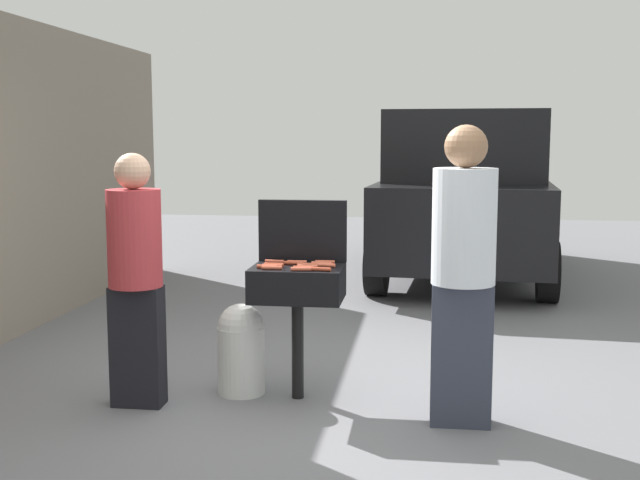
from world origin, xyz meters
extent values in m
plane|color=slate|center=(0.00, 0.00, 0.00)|extent=(24.00, 24.00, 0.00)
cylinder|color=black|center=(-0.03, 0.15, 0.33)|extent=(0.08, 0.08, 0.67)
cube|color=black|center=(-0.03, 0.15, 0.78)|extent=(0.60, 0.44, 0.22)
cube|color=black|center=(-0.03, 0.37, 1.10)|extent=(0.60, 0.05, 0.42)
cylinder|color=#C6593D|center=(-0.05, 0.26, 0.90)|extent=(0.13, 0.03, 0.03)
cylinder|color=#AD4228|center=(-0.22, 0.05, 0.90)|extent=(0.13, 0.03, 0.03)
cylinder|color=#B74C33|center=(-0.19, 0.08, 0.90)|extent=(0.13, 0.03, 0.03)
cylinder|color=#AD4228|center=(0.14, 0.00, 0.90)|extent=(0.13, 0.04, 0.03)
cylinder|color=#C6593D|center=(0.15, 0.16, 0.90)|extent=(0.13, 0.04, 0.03)
cylinder|color=#C6593D|center=(0.11, 0.23, 0.90)|extent=(0.13, 0.03, 0.03)
cylinder|color=#B74C33|center=(0.03, 0.03, 0.90)|extent=(0.13, 0.03, 0.03)
cylinder|color=#C6593D|center=(-0.18, 0.01, 0.90)|extent=(0.13, 0.03, 0.03)
cylinder|color=#B74C33|center=(0.13, 0.29, 0.90)|extent=(0.13, 0.03, 0.03)
cylinder|color=#AD4228|center=(-0.19, 0.13, 0.90)|extent=(0.13, 0.03, 0.03)
cylinder|color=#C6593D|center=(0.04, 0.09, 0.90)|extent=(0.13, 0.03, 0.03)
cylinder|color=#B74C33|center=(0.03, 0.16, 0.90)|extent=(0.13, 0.03, 0.03)
cylinder|color=#AD4228|center=(-0.07, 0.22, 0.90)|extent=(0.13, 0.03, 0.03)
cylinder|color=#B74C33|center=(0.12, 0.19, 0.90)|extent=(0.13, 0.04, 0.03)
cylinder|color=#C6593D|center=(0.02, -0.01, 0.90)|extent=(0.13, 0.04, 0.03)
cylinder|color=#B74C33|center=(-0.21, 0.26, 0.90)|extent=(0.13, 0.04, 0.03)
cylinder|color=silver|center=(-0.43, 0.20, 0.23)|extent=(0.32, 0.32, 0.46)
sphere|color=silver|center=(-0.43, 0.20, 0.46)|extent=(0.31, 0.31, 0.31)
cube|color=black|center=(-1.03, -0.13, 0.39)|extent=(0.33, 0.18, 0.78)
cylinder|color=#B23338|center=(-1.03, -0.13, 1.09)|extent=(0.34, 0.34, 0.62)
sphere|color=tan|center=(-1.03, -0.13, 1.52)|extent=(0.23, 0.23, 0.23)
cube|color=#333847|center=(1.02, -0.19, 0.43)|extent=(0.36, 0.20, 0.87)
cylinder|color=silver|center=(1.02, -0.19, 1.21)|extent=(0.38, 0.38, 0.69)
sphere|color=#936B4C|center=(1.02, -0.19, 1.68)|extent=(0.25, 0.25, 0.25)
cube|color=black|center=(1.28, 5.14, 0.77)|extent=(2.22, 4.53, 0.90)
cube|color=black|center=(1.27, 4.94, 1.62)|extent=(1.95, 2.72, 0.80)
cylinder|color=black|center=(2.07, 3.54, 0.32)|extent=(0.27, 0.65, 0.64)
cylinder|color=black|center=(0.27, 3.68, 0.32)|extent=(0.27, 0.65, 0.64)
cylinder|color=black|center=(2.30, 6.61, 0.32)|extent=(0.27, 0.65, 0.64)
cylinder|color=black|center=(0.50, 6.75, 0.32)|extent=(0.27, 0.65, 0.64)
camera|label=1|loc=(0.81, -4.92, 1.74)|focal=44.67mm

